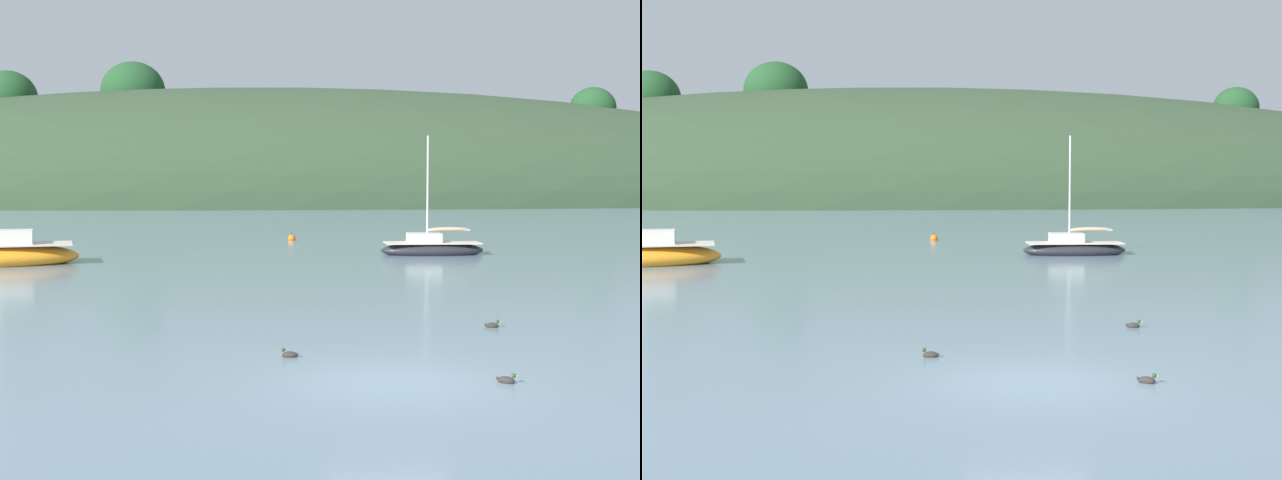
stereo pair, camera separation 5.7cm
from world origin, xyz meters
TOP-DOWN VIEW (x-y plane):
  - ground_plane at (0.00, 0.00)m, footprint 400.00×400.00m
  - far_shoreline_hill at (-0.09, 93.31)m, footprint 150.00×36.00m
  - sailboat_blue_center at (5.77, 26.09)m, footprint 4.94×1.71m
  - mooring_buoy_channel at (-0.56, 35.54)m, footprint 0.44×0.44m
  - duck_lead at (-1.87, 2.52)m, footprint 0.43×0.23m
  - duck_lone_right at (2.16, -0.17)m, footprint 0.40×0.33m
  - duck_lone_left at (3.47, 5.91)m, footprint 0.43×0.24m

SIDE VIEW (x-z plane):
  - ground_plane at x=0.00m, z-range 0.00..0.00m
  - duck_lead at x=-1.87m, z-range -0.07..0.17m
  - duck_lone_right at x=2.16m, z-range -0.07..0.17m
  - duck_lone_left at x=3.47m, z-range -0.07..0.17m
  - far_shoreline_hill at x=-0.09m, z-range -15.34..15.49m
  - mooring_buoy_channel at x=-0.56m, z-range -0.15..0.39m
  - sailboat_blue_center at x=5.77m, z-range -2.60..3.25m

